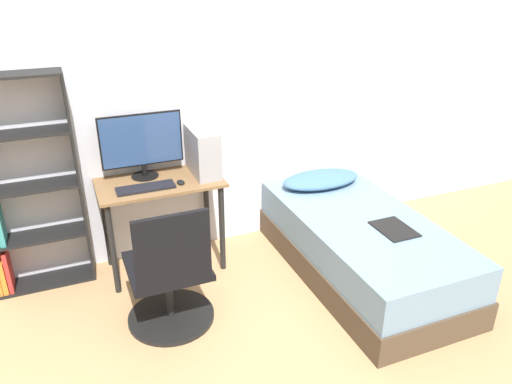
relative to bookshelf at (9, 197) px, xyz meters
name	(u,v)px	position (x,y,z in m)	size (l,w,h in m)	color
ground_plane	(258,365)	(1.30, -1.43, -0.75)	(14.00, 14.00, 0.00)	tan
wall_back	(181,104)	(1.30, 0.14, 0.50)	(8.00, 0.05, 2.50)	silver
desk	(161,199)	(1.04, -0.13, -0.14)	(0.93, 0.50, 0.75)	brown
bookshelf	(9,197)	(0.00, 0.00, 0.00)	(0.72, 0.24, 1.60)	black
office_chair	(170,282)	(0.92, -0.85, -0.41)	(0.59, 0.59, 0.92)	black
bed	(361,247)	(2.42, -0.81, -0.51)	(0.92, 1.86, 0.49)	#4C3D2D
pillow	(321,179)	(2.42, -0.14, -0.21)	(0.70, 0.36, 0.11)	teal
magazine	(394,229)	(2.53, -1.04, -0.25)	(0.24, 0.32, 0.01)	black
monitor	(142,143)	(0.95, 0.00, 0.28)	(0.61, 0.21, 0.50)	black
keyboard	(146,188)	(0.91, -0.23, 0.01)	(0.42, 0.14, 0.02)	black
pc_tower	(203,151)	(1.39, -0.10, 0.18)	(0.18, 0.40, 0.36)	#99999E
mouse	(181,182)	(1.17, -0.23, 0.01)	(0.06, 0.09, 0.02)	black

